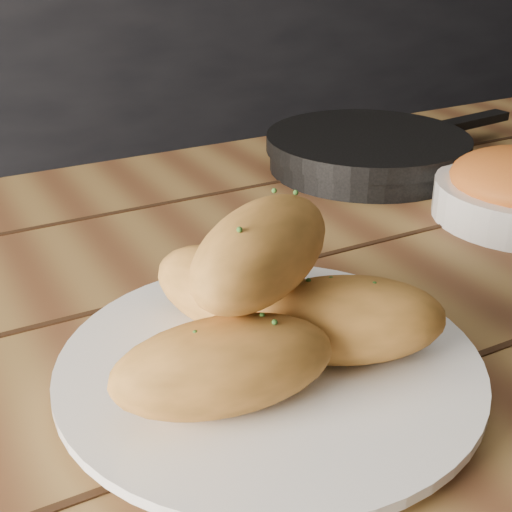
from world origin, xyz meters
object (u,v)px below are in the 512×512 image
at_px(table, 332,401).
at_px(plate, 269,369).
at_px(skillet, 369,151).
at_px(bread_rolls, 266,307).

distance_m(table, plate, 0.14).
bearing_deg(plate, skillet, 45.20).
xyz_separation_m(table, skillet, (0.25, 0.29, 0.11)).
xyz_separation_m(plate, bread_rolls, (-0.01, -0.00, 0.05)).
relative_size(bread_rolls, skillet, 0.64).
bearing_deg(bread_rolls, plate, 30.96).
xyz_separation_m(plate, skillet, (0.34, 0.34, 0.01)).
relative_size(table, skillet, 4.16).
height_order(table, plate, plate).
height_order(plate, bread_rolls, bread_rolls).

